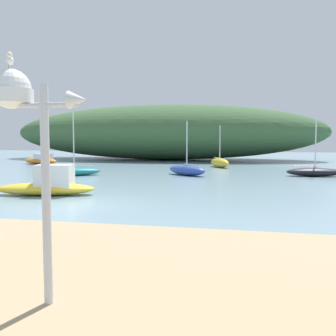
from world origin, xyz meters
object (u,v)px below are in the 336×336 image
Objects in this scene: motorboat_far_left at (41,160)px; sailboat_outer_mooring at (74,171)px; sailboat_off_point at (220,163)px; sailboat_far_right at (187,170)px; sailboat_by_sandbar at (315,172)px; motorboat_inner_mooring at (48,184)px; mast_structure at (20,108)px; seagull_on_radar at (10,59)px.

sailboat_outer_mooring is at bearing -50.02° from motorboat_far_left.
sailboat_off_point is 0.82× the size of motorboat_far_left.
sailboat_by_sandbar is at bearing 7.15° from sailboat_far_right.
sailboat_off_point is 18.87m from motorboat_inner_mooring.
mast_structure reaches higher than motorboat_far_left.
sailboat_off_point is at bearing 77.80° from sailboat_far_right.
motorboat_far_left is 1.21× the size of sailboat_far_right.
sailboat_by_sandbar reaches higher than mast_structure.
motorboat_inner_mooring is 1.05× the size of sailboat_outer_mooring.
motorboat_inner_mooring is 1.04× the size of sailboat_by_sandbar.
motorboat_inner_mooring reaches higher than motorboat_far_left.
motorboat_inner_mooring is 17.14m from sailboat_by_sandbar.
sailboat_outer_mooring is (-8.31, 18.86, -3.25)m from seagull_on_radar.
sailboat_by_sandbar is (7.31, 21.76, -2.60)m from mast_structure.
seagull_on_radar is at bearing -66.22° from sailboat_outer_mooring.
motorboat_inner_mooring is at bearing -138.87° from sailboat_by_sandbar.
motorboat_far_left is at bearing 120.21° from mast_structure.
motorboat_far_left is at bearing 152.81° from sailboat_far_right.
sailboat_outer_mooring reaches higher than sailboat_far_right.
sailboat_off_point is 13.07m from sailboat_outer_mooring.
sailboat_by_sandbar is at bearing -16.22° from motorboat_far_left.
sailboat_off_point is 17.32m from motorboat_far_left.
mast_structure is at bearing -59.79° from motorboat_far_left.
sailboat_outer_mooring is (-2.84, 8.36, -0.17)m from motorboat_inner_mooring.
sailboat_outer_mooring is (-7.36, -1.86, -0.07)m from sailboat_far_right.
sailboat_by_sandbar is at bearing 71.43° from mast_structure.
mast_structure is 0.73× the size of motorboat_far_left.
sailboat_outer_mooring reaches higher than motorboat_far_left.
motorboat_far_left is (-16.74, 28.75, -2.48)m from mast_structure.
motorboat_far_left is 17.61m from sailboat_far_right.
sailboat_by_sandbar is at bearing 71.15° from seagull_on_radar.
sailboat_off_point reaches higher than seagull_on_radar.
sailboat_by_sandbar reaches higher than sailboat_outer_mooring.
sailboat_outer_mooring is (-8.43, 18.85, -2.60)m from mast_structure.
mast_structure is at bearing 5.81° from seagull_on_radar.
sailboat_by_sandbar is (12.91, 11.27, -0.17)m from motorboat_inner_mooring.
seagull_on_radar is at bearing -87.37° from sailboat_far_right.
seagull_on_radar is at bearing -59.99° from motorboat_far_left.
mast_structure is at bearing -108.57° from sailboat_by_sandbar.
motorboat_inner_mooring is (-6.17, -17.83, 0.05)m from sailboat_off_point.
sailboat_outer_mooring is at bearing 114.11° from mast_structure.
motorboat_far_left is at bearing 120.01° from seagull_on_radar.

